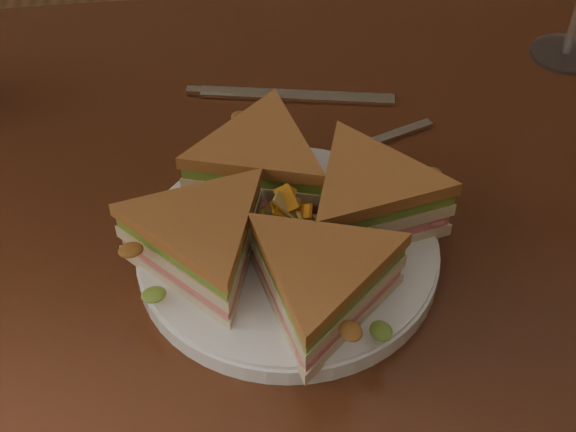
{
  "coord_description": "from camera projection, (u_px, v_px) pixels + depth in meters",
  "views": [
    {
      "loc": [
        -0.09,
        -0.49,
        1.25
      ],
      "look_at": [
        -0.03,
        -0.04,
        0.8
      ],
      "focal_mm": 50.0,
      "sensor_mm": 36.0,
      "label": 1
    }
  ],
  "objects": [
    {
      "name": "crisps_mound",
      "position": [
        288.0,
        224.0,
        0.64
      ],
      "size": [
        0.09,
        0.09,
        0.05
      ],
      "primitive_type": null,
      "color": "orange",
      "rests_on": "plate"
    },
    {
      "name": "sandwich_wedges",
      "position": [
        288.0,
        220.0,
        0.64
      ],
      "size": [
        0.3,
        0.3,
        0.06
      ],
      "color": "beige",
      "rests_on": "plate"
    },
    {
      "name": "table",
      "position": [
        317.0,
        291.0,
        0.77
      ],
      "size": [
        1.2,
        0.8,
        0.75
      ],
      "color": "black",
      "rests_on": "ground"
    },
    {
      "name": "knife",
      "position": [
        283.0,
        96.0,
        0.83
      ],
      "size": [
        0.21,
        0.06,
        0.0
      ],
      "rotation": [
        0.0,
        0.0,
        -0.21
      ],
      "color": "silver",
      "rests_on": "table"
    },
    {
      "name": "spoon",
      "position": [
        309.0,
        163.0,
        0.75
      ],
      "size": [
        0.18,
        0.08,
        0.01
      ],
      "rotation": [
        0.0,
        0.0,
        0.35
      ],
      "color": "silver",
      "rests_on": "table"
    },
    {
      "name": "plate",
      "position": [
        288.0,
        252.0,
        0.66
      ],
      "size": [
        0.25,
        0.25,
        0.02
      ],
      "primitive_type": "cylinder",
      "color": "white",
      "rests_on": "table"
    }
  ]
}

